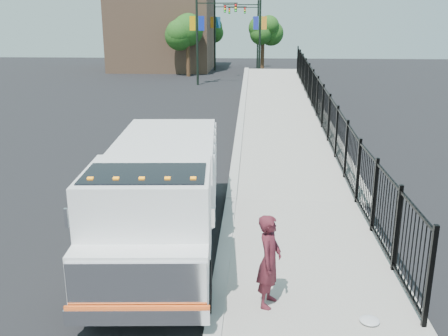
{
  "coord_description": "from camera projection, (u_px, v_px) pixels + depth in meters",
  "views": [
    {
      "loc": [
        0.63,
        -9.52,
        5.1
      ],
      "look_at": [
        -0.08,
        2.0,
        1.66
      ],
      "focal_mm": 40.0,
      "sensor_mm": 36.0,
      "label": 1
    }
  ],
  "objects": [
    {
      "name": "ground",
      "position": [
        222.0,
        269.0,
        10.6
      ],
      "size": [
        120.0,
        120.0,
        0.0
      ],
      "primitive_type": "plane",
      "color": "black",
      "rests_on": "ground"
    },
    {
      "name": "sidewalk",
      "position": [
        326.0,
        326.0,
        8.56
      ],
      "size": [
        3.55,
        12.0,
        0.12
      ],
      "primitive_type": "cube",
      "color": "#9E998E",
      "rests_on": "ground"
    },
    {
      "name": "curb",
      "position": [
        215.0,
        321.0,
        8.66
      ],
      "size": [
        0.3,
        12.0,
        0.16
      ],
      "primitive_type": "cube",
      "color": "#ADAAA3",
      "rests_on": "ground"
    },
    {
      "name": "ramp",
      "position": [
        283.0,
        122.0,
        25.77
      ],
      "size": [
        3.95,
        24.06,
        3.19
      ],
      "primitive_type": "cube",
      "rotation": [
        0.06,
        0.0,
        0.0
      ],
      "color": "#9E998E",
      "rests_on": "ground"
    },
    {
      "name": "iron_fence",
      "position": [
        322.0,
        120.0,
        21.61
      ],
      "size": [
        0.1,
        28.0,
        1.8
      ],
      "primitive_type": "cube",
      "color": "black",
      "rests_on": "ground"
    },
    {
      "name": "truck",
      "position": [
        161.0,
        191.0,
        11.13
      ],
      "size": [
        2.87,
        7.53,
        2.53
      ],
      "rotation": [
        0.0,
        0.0,
        0.07
      ],
      "color": "black",
      "rests_on": "ground"
    },
    {
      "name": "worker",
      "position": [
        269.0,
        261.0,
        8.85
      ],
      "size": [
        0.58,
        0.72,
        1.73
      ],
      "primitive_type": "imported",
      "rotation": [
        0.0,
        0.0,
        1.28
      ],
      "color": "#4E1822",
      "rests_on": "sidewalk"
    },
    {
      "name": "debris",
      "position": [
        370.0,
        320.0,
        8.53
      ],
      "size": [
        0.34,
        0.34,
        0.09
      ],
      "primitive_type": "ellipsoid",
      "color": "silver",
      "rests_on": "sidewalk"
    },
    {
      "name": "light_pole_0",
      "position": [
        201.0,
        29.0,
        39.17
      ],
      "size": [
        3.77,
        0.22,
        8.0
      ],
      "color": "black",
      "rests_on": "ground"
    },
    {
      "name": "light_pole_1",
      "position": [
        256.0,
        28.0,
        43.13
      ],
      "size": [
        3.78,
        0.22,
        8.0
      ],
      "color": "black",
      "rests_on": "ground"
    },
    {
      "name": "light_pole_2",
      "position": [
        218.0,
        27.0,
        50.68
      ],
      "size": [
        3.77,
        0.22,
        8.0
      ],
      "color": "black",
      "rests_on": "ground"
    },
    {
      "name": "light_pole_3",
      "position": [
        255.0,
        27.0,
        52.87
      ],
      "size": [
        3.78,
        0.22,
        8.0
      ],
      "color": "black",
      "rests_on": "ground"
    },
    {
      "name": "tree_0",
      "position": [
        188.0,
        32.0,
        45.28
      ],
      "size": [
        2.99,
        2.99,
        5.5
      ],
      "color": "#382314",
      "rests_on": "ground"
    },
    {
      "name": "tree_1",
      "position": [
        263.0,
        33.0,
        46.96
      ],
      "size": [
        2.14,
        2.14,
        5.07
      ],
      "color": "#382314",
      "rests_on": "ground"
    },
    {
      "name": "tree_2",
      "position": [
        211.0,
        30.0,
        56.53
      ],
      "size": [
        2.65,
        2.65,
        5.32
      ],
      "color": "#382314",
      "rests_on": "ground"
    },
    {
      "name": "building",
      "position": [
        164.0,
        30.0,
        52.06
      ],
      "size": [
        10.0,
        10.0,
        8.0
      ],
      "primitive_type": "cube",
      "color": "#8C664C",
      "rests_on": "ground"
    }
  ]
}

